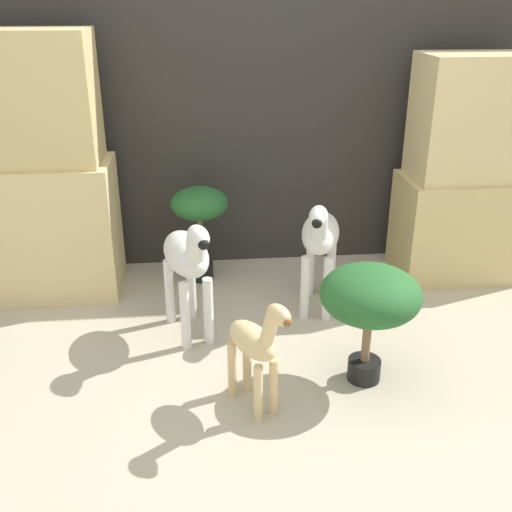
% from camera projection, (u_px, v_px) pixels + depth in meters
% --- Properties ---
extents(ground_plane, '(14.00, 14.00, 0.00)m').
position_uv_depth(ground_plane, '(294.00, 417.00, 2.58)').
color(ground_plane, '#B2A88E').
extents(wall_back, '(6.40, 0.08, 2.20)m').
position_uv_depth(wall_back, '(256.00, 94.00, 3.70)').
color(wall_back, '#2D2B28').
rests_on(wall_back, ground_plane).
extents(rock_pillar_left, '(0.73, 0.47, 1.51)m').
position_uv_depth(rock_pillar_left, '(46.00, 179.00, 3.40)').
color(rock_pillar_left, '#DBC184').
rests_on(rock_pillar_left, ground_plane).
extents(rock_pillar_right, '(0.73, 0.47, 1.36)m').
position_uv_depth(rock_pillar_right, '(464.00, 178.00, 3.65)').
color(rock_pillar_right, '#D1B775').
rests_on(rock_pillar_right, ground_plane).
extents(zebra_right, '(0.31, 0.54, 0.69)m').
position_uv_depth(zebra_right, '(320.00, 238.00, 3.29)').
color(zebra_right, silver).
rests_on(zebra_right, ground_plane).
extents(zebra_left, '(0.32, 0.54, 0.69)m').
position_uv_depth(zebra_left, '(188.00, 260.00, 3.03)').
color(zebra_left, silver).
rests_on(zebra_left, ground_plane).
extents(giraffe_figurine, '(0.28, 0.40, 0.58)m').
position_uv_depth(giraffe_figurine, '(256.00, 345.00, 2.52)').
color(giraffe_figurine, '#E0C184').
rests_on(giraffe_figurine, ground_plane).
extents(potted_palm_front, '(0.45, 0.45, 0.57)m').
position_uv_depth(potted_palm_front, '(370.00, 298.00, 2.66)').
color(potted_palm_front, black).
rests_on(potted_palm_front, ground_plane).
extents(potted_palm_back, '(0.35, 0.35, 0.61)m').
position_uv_depth(potted_palm_back, '(199.00, 210.00, 3.63)').
color(potted_palm_back, black).
rests_on(potted_palm_back, ground_plane).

